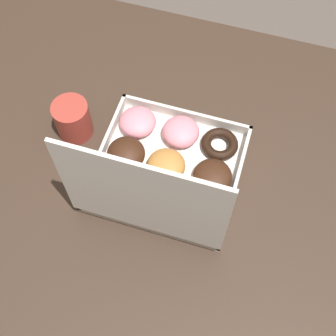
{
  "coord_description": "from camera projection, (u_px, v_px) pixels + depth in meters",
  "views": [
    {
      "loc": [
        -0.18,
        0.5,
        1.7
      ],
      "look_at": [
        -0.03,
        0.01,
        0.75
      ],
      "focal_mm": 50.0,
      "sensor_mm": 36.0,
      "label": 1
    }
  ],
  "objects": [
    {
      "name": "ground_plane",
      "position": [
        161.0,
        258.0,
        1.75
      ],
      "size": [
        8.0,
        8.0,
        0.0
      ],
      "primitive_type": "plane",
      "color": "#564C44"
    },
    {
      "name": "dining_table",
      "position": [
        158.0,
        180.0,
        1.18
      ],
      "size": [
        1.29,
        0.97,
        0.73
      ],
      "color": "#38281E",
      "rests_on": "ground_plane"
    },
    {
      "name": "donut_box",
      "position": [
        163.0,
        168.0,
        1.05
      ],
      "size": [
        0.33,
        0.32,
        0.31
      ],
      "color": "silver",
      "rests_on": "dining_table"
    },
    {
      "name": "coffee_mug",
      "position": [
        73.0,
        119.0,
        1.1
      ],
      "size": [
        0.09,
        0.09,
        0.1
      ],
      "color": "#A3382D",
      "rests_on": "dining_table"
    }
  ]
}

